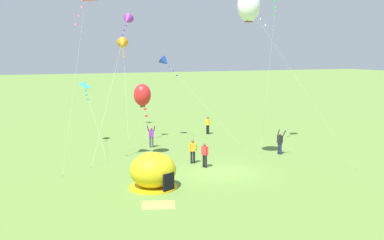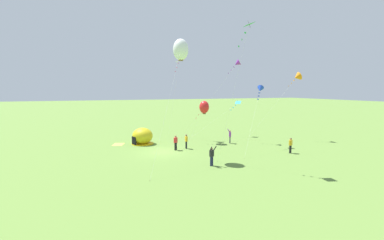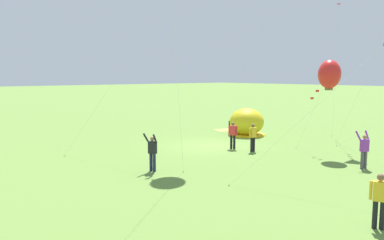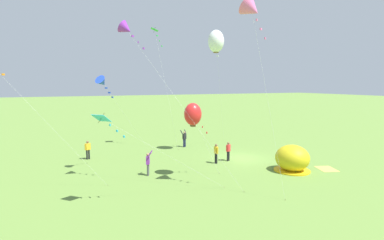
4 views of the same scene
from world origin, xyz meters
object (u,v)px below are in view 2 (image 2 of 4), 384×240
kite_white (181,50)px  kite_red (204,107)px  kite_cyan (236,104)px  kite_orange (297,77)px  kite_green (247,31)px  person_near_tent (186,141)px  kite_pink (180,58)px  kite_blue (260,89)px  person_with_toddler (176,142)px  kite_purple (237,63)px  popup_tent (142,136)px  person_watching_sky (291,145)px  person_strolling (212,155)px  person_far_back (230,136)px

kite_white → kite_red: 10.01m
kite_white → kite_red: (-5.97, 5.09, -6.22)m
kite_red → kite_cyan: (-2.99, 6.51, 0.12)m
kite_orange → kite_cyan: 9.17m
kite_green → kite_red: bearing=176.2°
kite_orange → kite_red: bearing=-99.1°
person_near_tent → kite_pink: size_ratio=0.14×
kite_cyan → kite_blue: bearing=-5.9°
kite_orange → person_with_toddler: bearing=-87.5°
kite_purple → kite_orange: size_ratio=1.17×
popup_tent → kite_green: kite_green is taller
person_watching_sky → kite_blue: kite_blue is taller
kite_white → kite_pink: 10.75m
kite_green → kite_blue: 10.85m
kite_red → kite_cyan: kite_red is taller
person_strolling → kite_blue: size_ratio=0.25×
kite_purple → kite_blue: 5.17m
popup_tent → kite_blue: size_ratio=0.37×
person_watching_sky → kite_cyan: (-11.61, -0.18, 3.84)m
person_far_back → kite_pink: (-5.94, -4.91, 10.33)m
person_far_back → kite_cyan: kite_cyan is taller
popup_tent → kite_red: kite_red is taller
popup_tent → kite_white: size_ratio=0.23×
person_strolling → kite_pink: 17.67m
kite_green → person_near_tent: bearing=-162.6°
kite_orange → kite_cyan: bearing=-127.8°
kite_green → kite_white: kite_green is taller
kite_green → kite_cyan: kite_green is taller
kite_pink → person_with_toddler: bearing=-21.6°
kite_cyan → person_watching_sky: bearing=0.9°
person_far_back → kite_red: kite_red is taller
kite_green → kite_orange: 16.77m
popup_tent → kite_green: 18.37m
kite_white → kite_purple: (-5.70, 9.72, -0.48)m
kite_green → kite_purple: (-10.78, 5.36, -1.54)m
kite_orange → person_strolling: bearing=-64.6°
person_with_toddler → kite_purple: bearing=105.6°
person_with_toddler → person_near_tent: same height
kite_red → kite_cyan: size_ratio=0.66×
kite_purple → kite_red: (-0.26, -4.63, -5.74)m
popup_tent → kite_purple: kite_purple is taller
person_with_toddler → popup_tent: bearing=-147.4°
kite_orange → kite_cyan: size_ratio=1.13×
kite_green → kite_cyan: (-14.03, 7.25, -7.17)m
kite_green → kite_purple: size_ratio=1.17×
kite_pink → kite_red: (4.30, 1.94, -6.64)m
kite_blue → person_far_back: bearing=-129.2°
popup_tent → kite_green: size_ratio=0.22×
person_strolling → kite_green: kite_green is taller
person_watching_sky → kite_green: kite_green is taller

